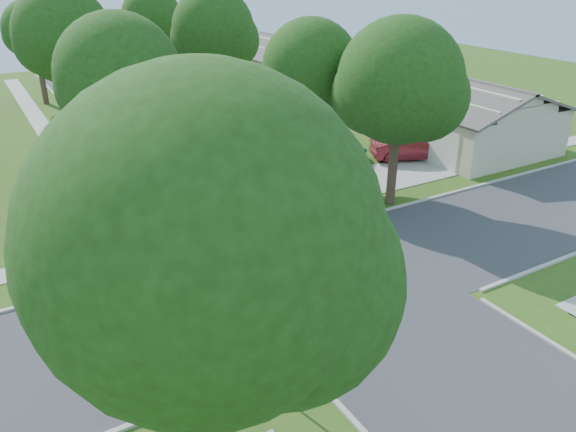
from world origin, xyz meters
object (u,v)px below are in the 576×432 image
Objects in this scene: tree_ne_corner at (400,87)px; car_curb_west at (64,70)px; tree_w_far at (34,33)px; house_ne_far at (297,71)px; tree_w_near at (121,82)px; tree_e_mid at (214,33)px; tree_e_far at (153,20)px; tree_sw_corner at (210,256)px; tree_w_mid at (65,39)px; stop_sign_ne at (359,166)px; tree_e_near at (311,72)px; car_curb_east at (148,107)px; car_driveway at (410,147)px; stop_sign_sw at (284,338)px; house_ne_near at (441,115)px.

car_curb_west is (-7.56, 41.03, -4.93)m from tree_ne_corner.
house_ne_far is at bearing -13.64° from tree_w_far.
tree_e_mid is at bearing 51.92° from tree_w_near.
tree_e_far is 0.97× the size of tree_w_near.
car_curb_west is at bearing 83.19° from tree_sw_corner.
tree_w_mid reaches higher than tree_sw_corner.
tree_e_near is at bearing 89.32° from stop_sign_ne.
tree_e_near is at bearing -119.35° from house_ne_far.
car_curb_east is 19.66m from car_curb_west.
car_driveway is at bearing -61.28° from tree_e_mid.
stop_sign_ne is 29.57m from tree_e_far.
car_driveway is (18.94, 15.69, -5.51)m from tree_sw_corner.
tree_sw_corner is at bearing -140.93° from tree_ne_corner.
tree_e_near is at bearing -75.23° from car_curb_east.
tree_e_near is (9.45, 13.71, 3.61)m from stop_sign_sw.
stop_sign_sw is 40.04m from tree_e_far.
tree_e_mid is (9.46, 25.71, 4.22)m from stop_sign_sw.
tree_e_mid reaches higher than car_curb_west.
car_curb_east is (-3.55, -8.29, -5.24)m from tree_e_far.
house_ne_near is at bearing 29.14° from stop_sign_ne.
tree_w_near is (-9.40, -25.00, 0.14)m from tree_e_far.
tree_w_mid is at bearing -158.83° from house_ne_far.
tree_e_mid reaches higher than house_ne_far.
tree_e_near is 8.34m from car_driveway.
tree_w_mid is at bearing 79.40° from car_curb_west.
stop_sign_ne is at bearing -90.20° from tree_e_mid.
tree_sw_corner is at bearing -136.06° from stop_sign_ne.
tree_w_mid is at bearing 180.00° from tree_e_mid.
tree_e_mid reaches higher than tree_ne_corner.
house_ne_far is at bearing 10.83° from car_driveway.
car_driveway is at bearing -2.59° from tree_e_near.
stop_sign_sw is at bearing -142.82° from house_ne_near.
tree_e_mid reaches higher than car_driveway.
tree_e_far is 42.77m from tree_sw_corner.
tree_w_near is 1.97× the size of car_curb_west.
tree_e_far is 0.91× the size of tree_w_mid.
tree_e_near is 1.03× the size of tree_w_far.
tree_w_far is at bearing 86.11° from tree_sw_corner.
tree_e_near is 23.30m from house_ne_far.
tree_ne_corner is 8.37m from car_driveway.
stop_sign_sw is 0.37× the size of tree_w_far.
tree_ne_corner reaches higher than stop_sign_sw.
stop_sign_sw reaches higher than car_driveway.
tree_e_near is at bearing -0.00° from tree_w_near.
stop_sign_sw is at bearing -103.73° from tree_e_far.
tree_ne_corner is at bearing -111.23° from house_ne_far.
stop_sign_sw is 0.32× the size of tree_e_mid.
tree_w_mid is at bearing 123.22° from tree_ne_corner.
tree_e_far reaches higher than stop_sign_ne.
car_curb_east is (5.90, 30.42, -1.29)m from stop_sign_sw.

